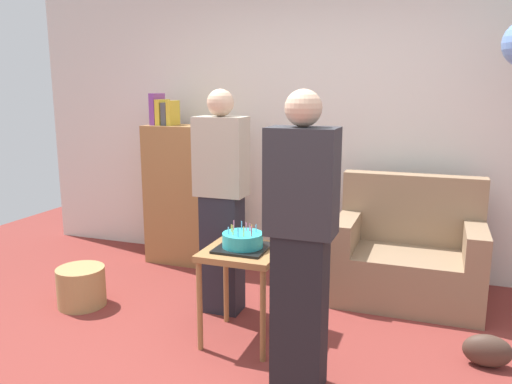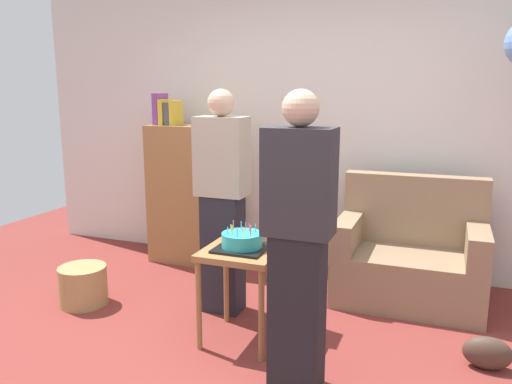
{
  "view_description": "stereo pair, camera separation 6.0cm",
  "coord_description": "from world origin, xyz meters",
  "px_view_note": "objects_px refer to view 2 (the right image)",
  "views": [
    {
      "loc": [
        0.94,
        -2.46,
        1.63
      ],
      "look_at": [
        -0.19,
        0.66,
        0.95
      ],
      "focal_mm": 35.43,
      "sensor_mm": 36.0,
      "label": 1
    },
    {
      "loc": [
        0.99,
        -2.44,
        1.63
      ],
      "look_at": [
        -0.19,
        0.66,
        0.95
      ],
      "focal_mm": 35.43,
      "sensor_mm": 36.0,
      "label": 2
    }
  ],
  "objects_px": {
    "couch": "(410,258)",
    "person_blowing_candles": "(222,202)",
    "birthday_cake": "(242,241)",
    "wicker_basket": "(83,285)",
    "bookshelf": "(192,193)",
    "handbag": "(487,353)",
    "side_table": "(242,263)",
    "person_holding_cake": "(298,243)"
  },
  "relations": [
    {
      "from": "wicker_basket",
      "to": "person_holding_cake",
      "type": "bearing_deg",
      "value": -14.47
    },
    {
      "from": "person_holding_cake",
      "to": "birthday_cake",
      "type": "bearing_deg",
      "value": -17.69
    },
    {
      "from": "bookshelf",
      "to": "handbag",
      "type": "distance_m",
      "value": 2.81
    },
    {
      "from": "person_blowing_candles",
      "to": "wicker_basket",
      "type": "bearing_deg",
      "value": -151.09
    },
    {
      "from": "birthday_cake",
      "to": "person_blowing_candles",
      "type": "relative_size",
      "value": 0.2
    },
    {
      "from": "couch",
      "to": "person_blowing_candles",
      "type": "height_order",
      "value": "person_blowing_candles"
    },
    {
      "from": "couch",
      "to": "side_table",
      "type": "relative_size",
      "value": 1.76
    },
    {
      "from": "birthday_cake",
      "to": "wicker_basket",
      "type": "relative_size",
      "value": 0.89
    },
    {
      "from": "couch",
      "to": "side_table",
      "type": "height_order",
      "value": "couch"
    },
    {
      "from": "bookshelf",
      "to": "wicker_basket",
      "type": "xyz_separation_m",
      "value": [
        -0.32,
        -1.19,
        -0.52
      ]
    },
    {
      "from": "person_holding_cake",
      "to": "handbag",
      "type": "distance_m",
      "value": 1.37
    },
    {
      "from": "bookshelf",
      "to": "birthday_cake",
      "type": "bearing_deg",
      "value": -50.92
    },
    {
      "from": "side_table",
      "to": "person_blowing_candles",
      "type": "relative_size",
      "value": 0.38
    },
    {
      "from": "person_holding_cake",
      "to": "wicker_basket",
      "type": "bearing_deg",
      "value": 6.68
    },
    {
      "from": "couch",
      "to": "wicker_basket",
      "type": "bearing_deg",
      "value": -156.93
    },
    {
      "from": "wicker_basket",
      "to": "handbag",
      "type": "height_order",
      "value": "wicker_basket"
    },
    {
      "from": "wicker_basket",
      "to": "couch",
      "type": "bearing_deg",
      "value": 23.07
    },
    {
      "from": "bookshelf",
      "to": "handbag",
      "type": "bearing_deg",
      "value": -23.4
    },
    {
      "from": "birthday_cake",
      "to": "handbag",
      "type": "bearing_deg",
      "value": 7.17
    },
    {
      "from": "handbag",
      "to": "person_blowing_candles",
      "type": "bearing_deg",
      "value": 173.9
    },
    {
      "from": "couch",
      "to": "bookshelf",
      "type": "bearing_deg",
      "value": 174.17
    },
    {
      "from": "couch",
      "to": "handbag",
      "type": "relative_size",
      "value": 3.93
    },
    {
      "from": "birthday_cake",
      "to": "person_holding_cake",
      "type": "xyz_separation_m",
      "value": [
        0.48,
        -0.39,
        0.16
      ]
    },
    {
      "from": "person_holding_cake",
      "to": "side_table",
      "type": "bearing_deg",
      "value": -17.7
    },
    {
      "from": "bookshelf",
      "to": "birthday_cake",
      "type": "xyz_separation_m",
      "value": [
        1.04,
        -1.28,
        0.01
      ]
    },
    {
      "from": "couch",
      "to": "person_blowing_candles",
      "type": "bearing_deg",
      "value": -151.31
    },
    {
      "from": "couch",
      "to": "person_holding_cake",
      "type": "distance_m",
      "value": 1.62
    },
    {
      "from": "bookshelf",
      "to": "person_holding_cake",
      "type": "xyz_separation_m",
      "value": [
        1.52,
        -1.67,
        0.16
      ]
    },
    {
      "from": "couch",
      "to": "birthday_cake",
      "type": "distance_m",
      "value": 1.49
    },
    {
      "from": "birthday_cake",
      "to": "person_blowing_candles",
      "type": "height_order",
      "value": "person_blowing_candles"
    },
    {
      "from": "bookshelf",
      "to": "birthday_cake",
      "type": "distance_m",
      "value": 1.65
    },
    {
      "from": "couch",
      "to": "side_table",
      "type": "bearing_deg",
      "value": -131.9
    },
    {
      "from": "wicker_basket",
      "to": "bookshelf",
      "type": "bearing_deg",
      "value": 75.13
    },
    {
      "from": "couch",
      "to": "birthday_cake",
      "type": "bearing_deg",
      "value": -131.9
    },
    {
      "from": "couch",
      "to": "person_blowing_candles",
      "type": "distance_m",
      "value": 1.53
    },
    {
      "from": "couch",
      "to": "bookshelf",
      "type": "xyz_separation_m",
      "value": [
        -2.01,
        0.2,
        0.33
      ]
    },
    {
      "from": "person_blowing_candles",
      "to": "handbag",
      "type": "xyz_separation_m",
      "value": [
        1.8,
        -0.19,
        -0.73
      ]
    },
    {
      "from": "person_blowing_candles",
      "to": "couch",
      "type": "bearing_deg",
      "value": 42.03
    },
    {
      "from": "bookshelf",
      "to": "person_holding_cake",
      "type": "relative_size",
      "value": 0.97
    },
    {
      "from": "wicker_basket",
      "to": "handbag",
      "type": "relative_size",
      "value": 1.29
    },
    {
      "from": "birthday_cake",
      "to": "wicker_basket",
      "type": "height_order",
      "value": "birthday_cake"
    },
    {
      "from": "bookshelf",
      "to": "handbag",
      "type": "xyz_separation_m",
      "value": [
        2.53,
        -1.09,
        -0.57
      ]
    }
  ]
}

